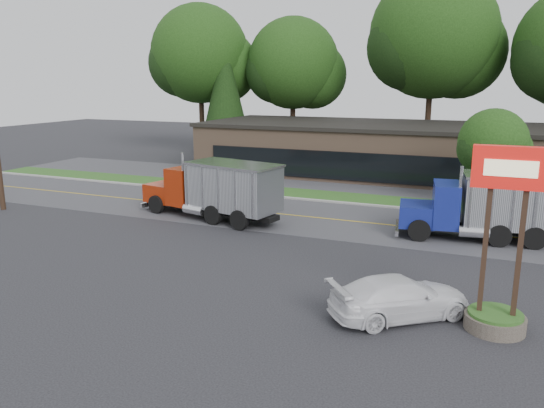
# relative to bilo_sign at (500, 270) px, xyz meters

# --- Properties ---
(ground) EXTENTS (140.00, 140.00, 0.00)m
(ground) POSITION_rel_bilo_sign_xyz_m (-10.50, 2.50, -2.02)
(ground) COLOR #38383E
(ground) RESTS_ON ground
(road) EXTENTS (60.00, 8.00, 0.02)m
(road) POSITION_rel_bilo_sign_xyz_m (-10.50, 11.50, -2.02)
(road) COLOR #515156
(road) RESTS_ON ground
(center_line) EXTENTS (60.00, 0.12, 0.01)m
(center_line) POSITION_rel_bilo_sign_xyz_m (-10.50, 11.50, -2.02)
(center_line) COLOR gold
(center_line) RESTS_ON ground
(curb) EXTENTS (60.00, 0.30, 0.12)m
(curb) POSITION_rel_bilo_sign_xyz_m (-10.50, 15.70, -2.02)
(curb) COLOR #9E9E99
(curb) RESTS_ON ground
(grass_verge) EXTENTS (60.00, 3.40, 0.03)m
(grass_verge) POSITION_rel_bilo_sign_xyz_m (-10.50, 17.50, -2.02)
(grass_verge) COLOR #2C501B
(grass_verge) RESTS_ON ground
(far_parking) EXTENTS (60.00, 7.00, 0.02)m
(far_parking) POSITION_rel_bilo_sign_xyz_m (-10.50, 22.50, -2.02)
(far_parking) COLOR #515156
(far_parking) RESTS_ON ground
(strip_mall) EXTENTS (32.00, 12.00, 4.00)m
(strip_mall) POSITION_rel_bilo_sign_xyz_m (-8.50, 28.50, -0.02)
(strip_mall) COLOR #876853
(strip_mall) RESTS_ON ground
(bilo_sign) EXTENTS (2.20, 1.90, 5.95)m
(bilo_sign) POSITION_rel_bilo_sign_xyz_m (0.00, 0.00, 0.00)
(bilo_sign) COLOR #6B6054
(bilo_sign) RESTS_ON ground
(tree_far_a) EXTENTS (11.19, 10.53, 15.96)m
(tree_far_a) POSITION_rel_bilo_sign_xyz_m (-30.33, 34.63, 8.16)
(tree_far_a) COLOR #382619
(tree_far_a) RESTS_ON ground
(tree_far_b) EXTENTS (10.10, 9.50, 14.40)m
(tree_far_b) POSITION_rel_bilo_sign_xyz_m (-20.35, 36.62, 7.17)
(tree_far_b) COLOR #382619
(tree_far_b) RESTS_ON ground
(tree_far_c) EXTENTS (12.62, 11.88, 18.00)m
(tree_far_c) POSITION_rel_bilo_sign_xyz_m (-6.31, 36.65, 9.47)
(tree_far_c) COLOR #382619
(tree_far_c) RESTS_ON ground
(evergreen_left) EXTENTS (5.41, 5.41, 12.30)m
(evergreen_left) POSITION_rel_bilo_sign_xyz_m (-26.50, 32.50, 4.74)
(evergreen_left) COLOR #382619
(evergreen_left) RESTS_ON ground
(tree_verge) EXTENTS (4.39, 4.13, 6.27)m
(tree_verge) POSITION_rel_bilo_sign_xyz_m (-0.43, 17.55, 1.96)
(tree_verge) COLOR #382619
(tree_verge) RESTS_ON ground
(dump_truck_red) EXTENTS (9.29, 4.39, 3.36)m
(dump_truck_red) POSITION_rel_bilo_sign_xyz_m (-15.00, 9.10, -0.21)
(dump_truck_red) COLOR black
(dump_truck_red) RESTS_ON ground
(dump_truck_blue) EXTENTS (7.70, 3.59, 3.36)m
(dump_truck_blue) POSITION_rel_bilo_sign_xyz_m (-0.58, 10.58, -0.22)
(dump_truck_blue) COLOR black
(dump_truck_blue) RESTS_ON ground
(rally_car) EXTENTS (5.06, 4.65, 1.42)m
(rally_car) POSITION_rel_bilo_sign_xyz_m (-3.00, -0.22, -1.31)
(rally_car) COLOR white
(rally_car) RESTS_ON ground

